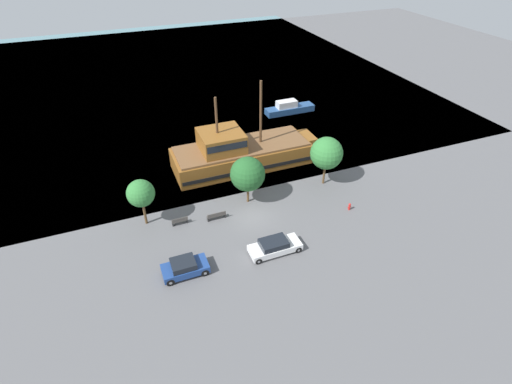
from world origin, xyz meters
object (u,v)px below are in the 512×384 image
at_px(parked_car_curb_mid, 185,267).
at_px(fire_hydrant, 349,206).
at_px(parked_car_curb_front, 275,246).
at_px(moored_boat_dockside, 289,108).
at_px(bench_promenade_west, 180,221).
at_px(bench_promenade_east, 216,216).
at_px(pirate_ship, 239,152).

xyz_separation_m(parked_car_curb_mid, fire_hydrant, (17.50, 2.42, -0.28)).
xyz_separation_m(parked_car_curb_front, fire_hydrant, (9.53, 2.83, -0.25)).
xyz_separation_m(moored_boat_dockside, parked_car_curb_mid, (-22.10, -26.27, -0.01)).
relative_size(moored_boat_dockside, parked_car_curb_front, 1.61).
bearing_deg(fire_hydrant, bench_promenade_west, 166.22).
bearing_deg(fire_hydrant, parked_car_curb_front, -163.47).
relative_size(parked_car_curb_mid, bench_promenade_west, 2.51).
bearing_deg(parked_car_curb_front, bench_promenade_west, 135.27).
bearing_deg(bench_promenade_west, parked_car_curb_front, -44.73).
relative_size(moored_boat_dockside, bench_promenade_west, 4.92).
distance_m(bench_promenade_east, bench_promenade_west, 3.55).
bearing_deg(bench_promenade_east, bench_promenade_west, 171.10).
xyz_separation_m(fire_hydrant, bench_promenade_west, (-16.47, 4.04, 0.02)).
bearing_deg(moored_boat_dockside, bench_promenade_west, -136.76).
bearing_deg(fire_hydrant, parked_car_curb_mid, -172.13).
relative_size(pirate_ship, fire_hydrant, 22.57).
bearing_deg(fire_hydrant, bench_promenade_east, 164.93).
distance_m(moored_boat_dockside, parked_car_curb_mid, 34.33).
bearing_deg(pirate_ship, moored_boat_dockside, 43.95).
relative_size(fire_hydrant, bench_promenade_east, 0.41).
bearing_deg(bench_promenade_east, parked_car_curb_front, -61.55).
xyz_separation_m(parked_car_curb_front, bench_promenade_west, (-6.93, 6.87, -0.23)).
distance_m(pirate_ship, fire_hydrant, 14.41).
height_order(parked_car_curb_front, bench_promenade_west, parked_car_curb_front).
relative_size(moored_boat_dockside, fire_hydrant, 9.78).
relative_size(moored_boat_dockside, bench_promenade_east, 4.02).
height_order(fire_hydrant, bench_promenade_west, bench_promenade_west).
height_order(parked_car_curb_mid, bench_promenade_east, parked_car_curb_mid).
distance_m(pirate_ship, bench_promenade_west, 12.37).
relative_size(fire_hydrant, bench_promenade_west, 0.50).
bearing_deg(bench_promenade_west, moored_boat_dockside, 43.24).
height_order(fire_hydrant, bench_promenade_east, bench_promenade_east).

